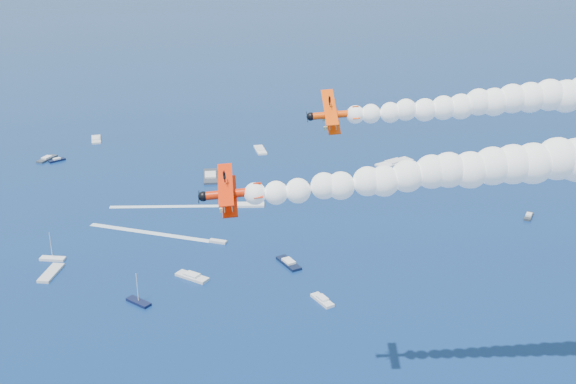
{
  "coord_description": "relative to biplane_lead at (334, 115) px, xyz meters",
  "views": [
    {
      "loc": [
        -5.19,
        -66.74,
        84.83
      ],
      "look_at": [
        -3.26,
        21.51,
        49.91
      ],
      "focal_mm": 43.62,
      "sensor_mm": 36.0,
      "label": 1
    }
  ],
  "objects": [
    {
      "name": "biplane_lead",
      "position": [
        0.0,
        0.0,
        0.0
      ],
      "size": [
        8.37,
        10.11,
        8.6
      ],
      "primitive_type": null,
      "rotation": [
        -0.38,
        0.07,
        3.16
      ],
      "color": "#FF4505"
    },
    {
      "name": "boat_wakes",
      "position": [
        -43.1,
        93.64,
        -57.61
      ],
      "size": [
        40.89,
        27.6,
        0.04
      ],
      "color": "white",
      "rests_on": "ground"
    },
    {
      "name": "spectator_boats",
      "position": [
        -14.25,
        89.17,
        -57.29
      ],
      "size": [
        223.32,
        176.04,
        0.7
      ],
      "color": "white",
      "rests_on": "ground"
    },
    {
      "name": "smoke_trail_lead",
      "position": [
        26.4,
        0.37,
        1.98
      ],
      "size": [
        52.83,
        7.35,
        9.91
      ],
      "primitive_type": null,
      "rotation": [
        0.0,
        0.0,
        3.16
      ],
      "color": "white"
    },
    {
      "name": "biplane_trail",
      "position": [
        -13.94,
        -22.41,
        -3.44
      ],
      "size": [
        8.49,
        10.02,
        7.67
      ],
      "primitive_type": null,
      "rotation": [
        -0.26,
        0.07,
        3.2
      ],
      "color": "red"
    },
    {
      "name": "smoke_trail_trail",
      "position": [
        12.42,
        -20.82,
        -1.46
      ],
      "size": [
        53.09,
        11.92,
        9.91
      ],
      "primitive_type": null,
      "rotation": [
        0.0,
        0.0,
        3.2
      ],
      "color": "white"
    }
  ]
}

